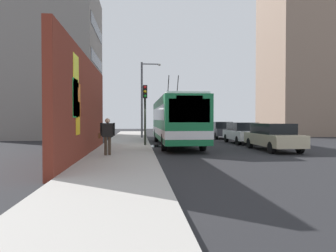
{
  "coord_description": "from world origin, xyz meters",
  "views": [
    {
      "loc": [
        -20.24,
        0.81,
        1.83
      ],
      "look_at": [
        -0.24,
        -1.09,
        1.39
      ],
      "focal_mm": 33.94,
      "sensor_mm": 36.0,
      "label": 1
    }
  ],
  "objects_px": {
    "parked_car_champagne": "(273,136)",
    "traffic_light": "(145,104)",
    "parked_car_white": "(242,132)",
    "pedestrian_near_wall": "(107,133)",
    "street_lamp": "(144,94)",
    "city_bus": "(176,119)",
    "parked_car_dark_gray": "(221,130)"
  },
  "relations": [
    {
      "from": "city_bus",
      "to": "parked_car_champagne",
      "type": "height_order",
      "value": "city_bus"
    },
    {
      "from": "parked_car_dark_gray",
      "to": "pedestrian_near_wall",
      "type": "bearing_deg",
      "value": 147.25
    },
    {
      "from": "city_bus",
      "to": "parked_car_dark_gray",
      "type": "distance_m",
      "value": 9.07
    },
    {
      "from": "city_bus",
      "to": "street_lamp",
      "type": "xyz_separation_m",
      "value": [
        6.98,
        2.05,
        2.25
      ]
    },
    {
      "from": "parked_car_champagne",
      "to": "parked_car_white",
      "type": "bearing_deg",
      "value": 0.0
    },
    {
      "from": "parked_car_champagne",
      "to": "parked_car_dark_gray",
      "type": "height_order",
      "value": "same"
    },
    {
      "from": "parked_car_white",
      "to": "parked_car_dark_gray",
      "type": "height_order",
      "value": "same"
    },
    {
      "from": "traffic_light",
      "to": "street_lamp",
      "type": "xyz_separation_m",
      "value": [
        8.48,
        -0.1,
        1.29
      ]
    },
    {
      "from": "traffic_light",
      "to": "pedestrian_near_wall",
      "type": "bearing_deg",
      "value": 161.08
    },
    {
      "from": "parked_car_dark_gray",
      "to": "street_lamp",
      "type": "distance_m",
      "value": 7.95
    },
    {
      "from": "city_bus",
      "to": "parked_car_white",
      "type": "distance_m",
      "value": 5.43
    },
    {
      "from": "parked_car_champagne",
      "to": "pedestrian_near_wall",
      "type": "height_order",
      "value": "pedestrian_near_wall"
    },
    {
      "from": "parked_car_dark_gray",
      "to": "street_lamp",
      "type": "bearing_deg",
      "value": 93.06
    },
    {
      "from": "parked_car_champagne",
      "to": "pedestrian_near_wall",
      "type": "distance_m",
      "value": 9.65
    },
    {
      "from": "parked_car_dark_gray",
      "to": "street_lamp",
      "type": "xyz_separation_m",
      "value": [
        -0.39,
        7.25,
        3.24
      ]
    },
    {
      "from": "city_bus",
      "to": "pedestrian_near_wall",
      "type": "height_order",
      "value": "city_bus"
    },
    {
      "from": "parked_car_dark_gray",
      "to": "pedestrian_near_wall",
      "type": "xyz_separation_m",
      "value": [
        -14.35,
        9.23,
        0.33
      ]
    },
    {
      "from": "city_bus",
      "to": "parked_car_dark_gray",
      "type": "height_order",
      "value": "city_bus"
    },
    {
      "from": "parked_car_dark_gray",
      "to": "pedestrian_near_wall",
      "type": "height_order",
      "value": "pedestrian_near_wall"
    },
    {
      "from": "parked_car_dark_gray",
      "to": "pedestrian_near_wall",
      "type": "relative_size",
      "value": 2.37
    },
    {
      "from": "parked_car_dark_gray",
      "to": "traffic_light",
      "type": "bearing_deg",
      "value": 140.35
    },
    {
      "from": "parked_car_champagne",
      "to": "street_lamp",
      "type": "bearing_deg",
      "value": 33.04
    },
    {
      "from": "parked_car_white",
      "to": "traffic_light",
      "type": "height_order",
      "value": "traffic_light"
    },
    {
      "from": "parked_car_champagne",
      "to": "parked_car_white",
      "type": "xyz_separation_m",
      "value": [
        5.39,
        0.0,
        -0.0
      ]
    },
    {
      "from": "street_lamp",
      "to": "pedestrian_near_wall",
      "type": "bearing_deg",
      "value": 171.94
    },
    {
      "from": "parked_car_champagne",
      "to": "traffic_light",
      "type": "distance_m",
      "value": 8.06
    },
    {
      "from": "pedestrian_near_wall",
      "to": "parked_car_dark_gray",
      "type": "bearing_deg",
      "value": -32.75
    },
    {
      "from": "pedestrian_near_wall",
      "to": "traffic_light",
      "type": "relative_size",
      "value": 0.44
    },
    {
      "from": "parked_car_white",
      "to": "pedestrian_near_wall",
      "type": "height_order",
      "value": "pedestrian_near_wall"
    },
    {
      "from": "pedestrian_near_wall",
      "to": "traffic_light",
      "type": "bearing_deg",
      "value": -18.92
    },
    {
      "from": "parked_car_champagne",
      "to": "parked_car_white",
      "type": "relative_size",
      "value": 1.11
    },
    {
      "from": "parked_car_dark_gray",
      "to": "parked_car_champagne",
      "type": "bearing_deg",
      "value": -180.0
    }
  ]
}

